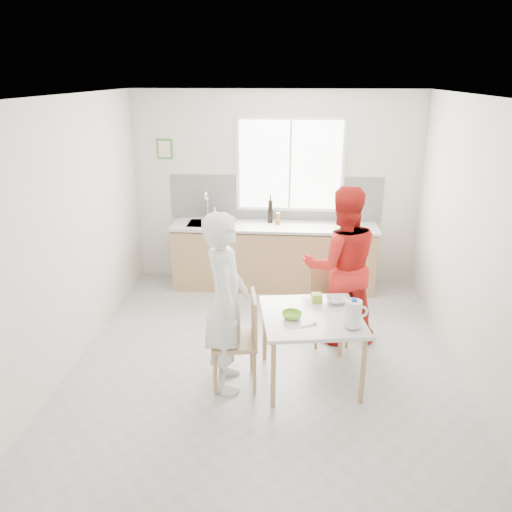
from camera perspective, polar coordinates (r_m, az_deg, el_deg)
The scene contains 21 objects.
ground at distance 5.49m, azimuth 1.03°, elevation -11.58°, with size 4.50×4.50×0.00m, color #B7B7B2.
room_shell at distance 4.83m, azimuth 1.15°, elevation 5.23°, with size 4.50×4.50×4.50m.
window at distance 6.99m, azimuth 3.93°, elevation 10.33°, with size 1.50×0.06×1.30m.
backsplash at distance 7.11m, azimuth 2.21°, elevation 6.60°, with size 3.00×0.02×0.65m, color white.
picture_frame at distance 7.20m, azimuth -10.41°, elevation 11.95°, with size 0.22×0.03×0.28m.
kitchen_counter at distance 7.07m, azimuth 1.99°, elevation -0.32°, with size 2.84×0.64×1.37m.
dining_table at distance 4.86m, azimuth 6.35°, elevation -7.48°, with size 1.07×1.07×0.72m.
chair_left at distance 4.85m, azimuth -1.72°, elevation -9.13°, with size 0.50×0.50×0.94m.
chair_far at distance 5.71m, azimuth 8.28°, elevation -4.93°, with size 0.47×0.47×0.88m.
person_white at distance 4.68m, azimuth -3.47°, elevation -5.35°, with size 0.64×0.42×1.75m, color white.
person_red at distance 5.57m, azimuth 9.72°, elevation -1.13°, with size 0.87×0.68×1.79m, color red.
bowl_green at distance 4.74m, azimuth 4.12°, elevation -6.76°, with size 0.19×0.19×0.06m, color #80C32D.
bowl_white at distance 5.10m, azimuth 9.22°, elevation -5.00°, with size 0.21×0.21×0.05m, color silver.
milk_jug at distance 4.59m, azimuth 11.10°, elevation -6.44°, with size 0.21×0.15×0.27m.
green_box at distance 5.07m, azimuth 6.95°, elevation -4.77°, with size 0.10×0.10×0.09m, color #96B529.
spoon at distance 4.62m, azimuth 5.90°, elevation -7.86°, with size 0.01×0.01×0.16m, color #A5A5AA.
cutting_board at distance 6.83m, azimuth 10.36°, elevation 3.12°, with size 0.35×0.25×0.01m, color #85D731.
wine_bottle_a at distance 7.00m, azimuth 1.63°, elevation 5.18°, with size 0.07×0.07×0.32m, color black.
wine_bottle_b at distance 6.97m, azimuth 1.64°, elevation 5.03°, with size 0.07×0.07×0.30m, color black.
jar_amber at distance 6.92m, azimuth 2.52°, elevation 4.29°, with size 0.06×0.06×0.16m, color brown.
soap_bottle at distance 7.02m, azimuth -4.73°, elevation 4.69°, with size 0.10×0.10×0.21m, color #999999.
Camera 1 is at (0.27, -4.66, 2.89)m, focal length 35.00 mm.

